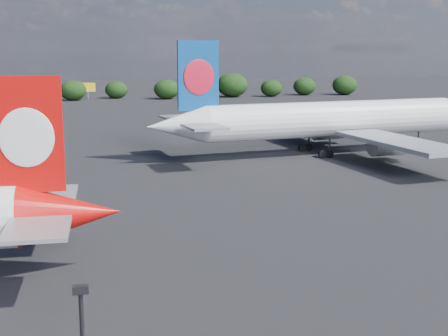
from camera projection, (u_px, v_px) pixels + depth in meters
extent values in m
plane|color=black|center=(36.00, 167.00, 90.11)|extent=(500.00, 500.00, 0.00)
cone|color=red|center=(71.00, 214.00, 46.55)|extent=(7.79, 5.15, 4.69)
cube|color=red|center=(27.00, 135.00, 44.91)|extent=(5.18, 0.79, 8.45)
ellipsoid|color=white|center=(26.00, 138.00, 44.67)|extent=(3.95, 0.43, 4.32)
ellipsoid|color=white|center=(27.00, 137.00, 45.21)|extent=(3.95, 0.43, 4.32)
cube|color=gray|center=(37.00, 229.00, 41.16)|extent=(4.56, 5.88, 0.28)
cube|color=gray|center=(50.00, 194.00, 51.12)|extent=(4.56, 5.88, 0.28)
cylinder|color=white|center=(332.00, 119.00, 100.30)|extent=(43.33, 10.19, 5.65)
sphere|color=white|center=(441.00, 114.00, 107.63)|extent=(6.22, 6.22, 5.65)
cone|color=white|center=(177.00, 126.00, 91.43)|extent=(9.60, 6.58, 5.65)
cube|color=#0C458E|center=(198.00, 76.00, 91.22)|extent=(6.25, 1.22, 10.18)
ellipsoid|color=red|center=(199.00, 77.00, 90.95)|extent=(4.75, 0.73, 5.20)
ellipsoid|color=red|center=(197.00, 77.00, 91.57)|extent=(4.75, 0.73, 5.20)
cube|color=gray|center=(205.00, 127.00, 86.39)|extent=(5.78, 7.29, 0.34)
cube|color=gray|center=(179.00, 118.00, 97.85)|extent=(5.78, 7.29, 0.34)
cube|color=gray|center=(399.00, 142.00, 87.88)|extent=(9.72, 23.27, 0.62)
cube|color=gray|center=(302.00, 120.00, 114.96)|extent=(9.72, 23.27, 0.62)
cylinder|color=gray|center=(388.00, 146.00, 94.13)|extent=(5.95, 3.64, 3.05)
cube|color=gray|center=(388.00, 140.00, 93.99)|extent=(2.51, 0.60, 1.36)
cylinder|color=gray|center=(328.00, 131.00, 110.80)|extent=(5.95, 3.64, 3.05)
cube|color=gray|center=(328.00, 127.00, 110.65)|extent=(2.51, 0.60, 1.36)
cylinder|color=black|center=(330.00, 147.00, 97.16)|extent=(0.35, 0.35, 2.83)
cylinder|color=black|center=(329.00, 154.00, 97.36)|extent=(1.29, 0.64, 1.24)
cylinder|color=black|center=(322.00, 154.00, 96.94)|extent=(1.29, 0.64, 1.24)
cylinder|color=black|center=(309.00, 141.00, 103.41)|extent=(0.35, 0.35, 2.83)
cylinder|color=black|center=(309.00, 147.00, 103.61)|extent=(1.29, 0.64, 1.24)
cylinder|color=black|center=(302.00, 148.00, 103.18)|extent=(1.29, 0.64, 1.24)
cylinder|color=black|center=(418.00, 138.00, 106.85)|extent=(0.30, 0.30, 2.83)
cylinder|color=black|center=(418.00, 145.00, 107.06)|extent=(1.05, 0.50, 1.02)
cube|color=black|center=(80.00, 290.00, 21.18)|extent=(0.55, 0.30, 0.28)
cylinder|color=gray|center=(0.00, 99.00, 196.61)|extent=(0.20, 0.20, 2.00)
cube|color=yellow|center=(88.00, 87.00, 208.38)|extent=(5.00, 0.30, 3.00)
cylinder|color=gray|center=(88.00, 95.00, 208.90)|extent=(0.30, 0.30, 2.50)
ellipsoid|color=black|center=(33.00, 90.00, 204.41)|extent=(8.58, 7.26, 6.60)
ellipsoid|color=black|center=(73.00, 90.00, 203.40)|extent=(8.66, 7.33, 6.66)
ellipsoid|color=black|center=(116.00, 90.00, 212.15)|extent=(7.68, 6.50, 5.91)
ellipsoid|color=black|center=(167.00, 89.00, 209.27)|extent=(8.64, 7.31, 6.65)
ellipsoid|color=black|center=(203.00, 87.00, 211.89)|extent=(10.41, 8.81, 8.01)
ellipsoid|color=black|center=(232.00, 85.00, 217.74)|extent=(10.91, 9.23, 8.39)
ellipsoid|color=black|center=(271.00, 88.00, 220.15)|extent=(7.76, 6.57, 5.97)
ellipsoid|color=black|center=(305.00, 86.00, 226.94)|extent=(8.31, 7.03, 6.39)
ellipsoid|color=black|center=(345.00, 85.00, 228.29)|extent=(9.22, 7.80, 7.09)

